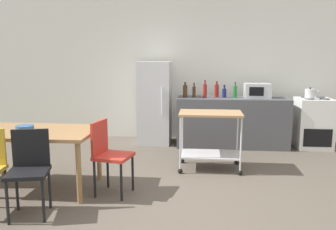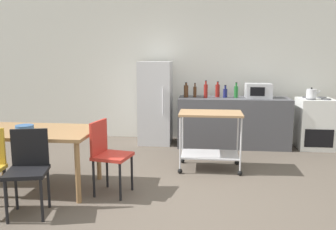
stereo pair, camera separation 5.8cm
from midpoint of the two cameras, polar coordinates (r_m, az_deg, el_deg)
The scene contains 18 objects.
ground_plane at distance 4.19m, azimuth 0.74°, elevation -13.69°, with size 12.00×12.00×0.00m, color brown.
back_wall at distance 7.04m, azimuth 3.25°, elevation 7.92°, with size 8.40×0.12×2.90m, color silver.
kitchen_counter at distance 6.56m, azimuth 10.77°, elevation -1.15°, with size 2.00×0.64×0.90m, color #4C4C51.
dining_table at distance 4.65m, azimuth -20.56°, elevation -3.24°, with size 1.50×0.90×0.75m.
chair_red at distance 4.28m, azimuth -9.38°, elevation -5.92°, with size 0.47×0.47×0.89m.
chair_black at distance 3.97m, azimuth -21.38°, elevation -7.71°, with size 0.48×0.48×0.89m.
stove_oven at distance 6.85m, azimuth 22.93°, elevation -1.27°, with size 0.60×0.61×0.92m.
refrigerator at distance 6.65m, azimuth -1.77°, elevation 2.00°, with size 0.60×0.63×1.55m.
kitchen_cart at distance 5.15m, azimuth 7.20°, elevation -2.61°, with size 0.91×0.57×0.85m.
bottle_sesame_oil at distance 6.47m, azimuth 3.20°, elevation 3.93°, with size 0.08×0.08×0.27m.
bottle_soy_sauce at distance 6.51m, azimuth 4.65°, elevation 3.85°, with size 0.06×0.06×0.26m.
bottle_hot_sauce at distance 6.40m, azimuth 6.41°, elevation 3.95°, with size 0.07×0.07×0.32m.
bottle_sparkling_water at distance 6.55m, azimuth 8.30°, elevation 3.97°, with size 0.08×0.08×0.29m.
bottle_vinegar at distance 6.51m, azimuth 9.53°, elevation 3.60°, with size 0.08×0.08×0.23m.
bottle_olive_oil at distance 6.52m, azimuth 11.25°, elevation 3.77°, with size 0.07×0.07×0.28m.
microwave at distance 6.59m, azimuth 14.71°, elevation 3.85°, with size 0.46×0.35×0.26m.
fruit_bowl at distance 4.59m, azimuth -21.93°, elevation -2.00°, with size 0.21×0.21×0.08m, color #33598C.
kettle at distance 6.65m, azimuth 22.50°, elevation 3.23°, with size 0.24×0.17×0.19m.
Camera 2 is at (0.39, -3.82, 1.66)m, focal length 37.52 mm.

